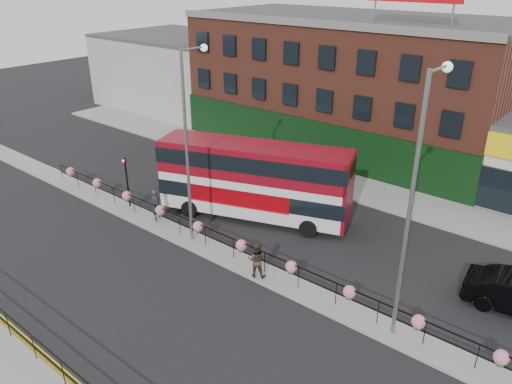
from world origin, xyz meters
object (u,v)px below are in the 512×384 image
Objects in this scene: pedestrian_a at (156,205)px; pedestrian_b at (257,260)px; double_decker_bus at (255,174)px; lamp_column_west at (189,132)px; lamp_column_east at (416,189)px.

pedestrian_a is 8.35m from pedestrian_b.
pedestrian_a reaches higher than pedestrian_b.
lamp_column_west is at bearing -100.78° from double_decker_bus.
lamp_column_east is (6.82, 0.68, 5.39)m from pedestrian_b.
pedestrian_a is 0.17× the size of lamp_column_east.
lamp_column_east is at bearing 159.12° from pedestrian_b.
double_decker_bus reaches higher than pedestrian_a.
pedestrian_a is at bearing 178.09° from lamp_column_west.
lamp_column_west is 11.82m from lamp_column_east.
pedestrian_b is 0.17× the size of lamp_column_east.
pedestrian_a is 0.18× the size of lamp_column_west.
double_decker_bus is at bearing -62.84° from pedestrian_a.
lamp_column_west reaches higher than double_decker_bus.
pedestrian_a is at bearing -135.42° from double_decker_bus.
lamp_column_east reaches higher than pedestrian_b.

